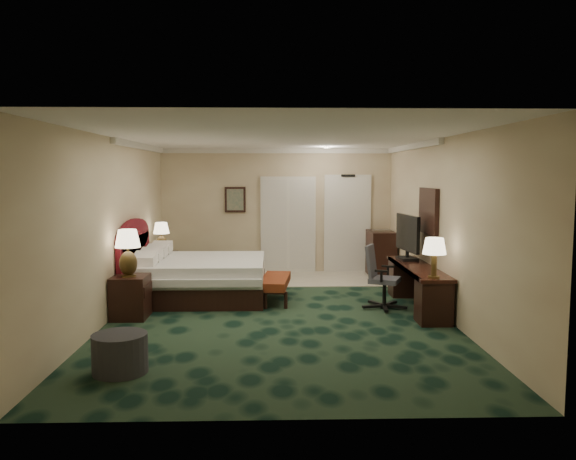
{
  "coord_description": "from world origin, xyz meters",
  "views": [
    {
      "loc": [
        -0.1,
        -8.48,
        2.15
      ],
      "look_at": [
        0.16,
        0.6,
        1.24
      ],
      "focal_mm": 35.0,
      "sensor_mm": 36.0,
      "label": 1
    }
  ],
  "objects_px": {
    "nightstand_far": "(163,269)",
    "minibar": "(381,254)",
    "desk": "(417,287)",
    "desk_chair": "(385,277)",
    "bed": "(202,278)",
    "ottoman": "(120,353)",
    "nightstand_near": "(131,297)",
    "bed_bench": "(275,289)",
    "lamp_near": "(128,253)",
    "lamp_far": "(161,237)",
    "tv": "(408,238)"
  },
  "relations": [
    {
      "from": "minibar",
      "to": "desk_chair",
      "type": "bearing_deg",
      "value": -99.84
    },
    {
      "from": "tv",
      "to": "lamp_far",
      "type": "bearing_deg",
      "value": 155.62
    },
    {
      "from": "bed",
      "to": "desk",
      "type": "height_order",
      "value": "bed"
    },
    {
      "from": "bed_bench",
      "to": "ottoman",
      "type": "height_order",
      "value": "ottoman"
    },
    {
      "from": "nightstand_far",
      "to": "minibar",
      "type": "relative_size",
      "value": 0.66
    },
    {
      "from": "bed",
      "to": "tv",
      "type": "bearing_deg",
      "value": -3.39
    },
    {
      "from": "nightstand_far",
      "to": "minibar",
      "type": "height_order",
      "value": "minibar"
    },
    {
      "from": "bed_bench",
      "to": "tv",
      "type": "xyz_separation_m",
      "value": [
        2.27,
        0.11,
        0.86
      ]
    },
    {
      "from": "nightstand_near",
      "to": "minibar",
      "type": "bearing_deg",
      "value": 37.22
    },
    {
      "from": "ottoman",
      "to": "tv",
      "type": "xyz_separation_m",
      "value": [
        3.97,
        3.49,
        0.86
      ]
    },
    {
      "from": "bed",
      "to": "lamp_far",
      "type": "relative_size",
      "value": 3.69
    },
    {
      "from": "ottoman",
      "to": "tv",
      "type": "relative_size",
      "value": 0.6
    },
    {
      "from": "nightstand_far",
      "to": "bed_bench",
      "type": "relative_size",
      "value": 0.51
    },
    {
      "from": "lamp_near",
      "to": "desk",
      "type": "distance_m",
      "value": 4.54
    },
    {
      "from": "lamp_near",
      "to": "tv",
      "type": "distance_m",
      "value": 4.61
    },
    {
      "from": "bed_bench",
      "to": "desk",
      "type": "distance_m",
      "value": 2.34
    },
    {
      "from": "lamp_near",
      "to": "lamp_far",
      "type": "height_order",
      "value": "lamp_near"
    },
    {
      "from": "lamp_near",
      "to": "nightstand_near",
      "type": "bearing_deg",
      "value": 81.99
    },
    {
      "from": "lamp_near",
      "to": "ottoman",
      "type": "xyz_separation_m",
      "value": [
        0.48,
        -2.3,
        -0.77
      ]
    },
    {
      "from": "desk",
      "to": "minibar",
      "type": "distance_m",
      "value": 2.88
    },
    {
      "from": "bed",
      "to": "nightstand_far",
      "type": "distance_m",
      "value": 1.49
    },
    {
      "from": "tv",
      "to": "minibar",
      "type": "distance_m",
      "value": 2.29
    },
    {
      "from": "desk",
      "to": "desk_chair",
      "type": "distance_m",
      "value": 0.55
    },
    {
      "from": "lamp_near",
      "to": "desk_chair",
      "type": "height_order",
      "value": "lamp_near"
    },
    {
      "from": "nightstand_far",
      "to": "desk",
      "type": "relative_size",
      "value": 0.27
    },
    {
      "from": "nightstand_near",
      "to": "desk",
      "type": "bearing_deg",
      "value": 6.19
    },
    {
      "from": "bed",
      "to": "desk_chair",
      "type": "relative_size",
      "value": 2.12
    },
    {
      "from": "nightstand_near",
      "to": "minibar",
      "type": "distance_m",
      "value": 5.56
    },
    {
      "from": "lamp_far",
      "to": "desk",
      "type": "height_order",
      "value": "lamp_far"
    },
    {
      "from": "lamp_far",
      "to": "desk",
      "type": "bearing_deg",
      "value": -25.2
    },
    {
      "from": "nightstand_far",
      "to": "tv",
      "type": "relative_size",
      "value": 0.63
    },
    {
      "from": "bed_bench",
      "to": "desk_chair",
      "type": "bearing_deg",
      "value": -11.33
    },
    {
      "from": "nightstand_far",
      "to": "ottoman",
      "type": "xyz_separation_m",
      "value": [
        0.47,
        -4.88,
        -0.1
      ]
    },
    {
      "from": "lamp_near",
      "to": "ottoman",
      "type": "relative_size",
      "value": 1.18
    },
    {
      "from": "bed",
      "to": "ottoman",
      "type": "bearing_deg",
      "value": -96.72
    },
    {
      "from": "bed_bench",
      "to": "nightstand_far",
      "type": "bearing_deg",
      "value": 151.83
    },
    {
      "from": "nightstand_far",
      "to": "nightstand_near",
      "type": "bearing_deg",
      "value": -89.96
    },
    {
      "from": "lamp_near",
      "to": "tv",
      "type": "bearing_deg",
      "value": 15.01
    },
    {
      "from": "nightstand_far",
      "to": "lamp_near",
      "type": "xyz_separation_m",
      "value": [
        -0.01,
        -2.58,
        0.67
      ]
    },
    {
      "from": "ottoman",
      "to": "lamp_near",
      "type": "bearing_deg",
      "value": 101.67
    },
    {
      "from": "nightstand_far",
      "to": "minibar",
      "type": "distance_m",
      "value": 4.51
    },
    {
      "from": "nightstand_far",
      "to": "minibar",
      "type": "xyz_separation_m",
      "value": [
        4.43,
        0.83,
        0.16
      ]
    },
    {
      "from": "bed",
      "to": "tv",
      "type": "xyz_separation_m",
      "value": [
        3.54,
        -0.21,
        0.73
      ]
    },
    {
      "from": "bed_bench",
      "to": "desk",
      "type": "height_order",
      "value": "desk"
    },
    {
      "from": "lamp_far",
      "to": "bed_bench",
      "type": "height_order",
      "value": "lamp_far"
    },
    {
      "from": "desk_chair",
      "to": "minibar",
      "type": "xyz_separation_m",
      "value": [
        0.5,
        2.89,
        -0.03
      ]
    },
    {
      "from": "ottoman",
      "to": "minibar",
      "type": "xyz_separation_m",
      "value": [
        3.96,
        5.71,
        0.26
      ]
    },
    {
      "from": "lamp_far",
      "to": "minibar",
      "type": "relative_size",
      "value": 0.61
    },
    {
      "from": "desk",
      "to": "desk_chair",
      "type": "relative_size",
      "value": 2.32
    },
    {
      "from": "ottoman",
      "to": "minibar",
      "type": "bearing_deg",
      "value": 55.29
    }
  ]
}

